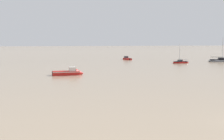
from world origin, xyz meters
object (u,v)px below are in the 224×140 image
object	(u,v)px
sailboat_moored_0	(220,61)
motorboat_moored_1	(71,73)
motorboat_moored_0	(126,59)
sailboat_moored_2	(181,62)

from	to	relation	value
sailboat_moored_0	motorboat_moored_1	distance (m)	54.38
motorboat_moored_0	sailboat_moored_2	xyz separation A→B (m)	(11.22, -19.25, -0.02)
sailboat_moored_2	motorboat_moored_1	bearing A→B (deg)	26.70
sailboat_moored_0	sailboat_moored_2	size ratio (longest dim) A/B	1.33
motorboat_moored_1	sailboat_moored_2	distance (m)	40.50
sailboat_moored_0	sailboat_moored_2	xyz separation A→B (m)	(-14.63, -2.36, -0.09)
motorboat_moored_0	motorboat_moored_1	bearing A→B (deg)	142.75
sailboat_moored_0	sailboat_moored_2	distance (m)	14.82
motorboat_moored_1	sailboat_moored_0	bearing A→B (deg)	26.17
sailboat_moored_0	motorboat_moored_0	xyz separation A→B (m)	(-25.85, 16.89, -0.07)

